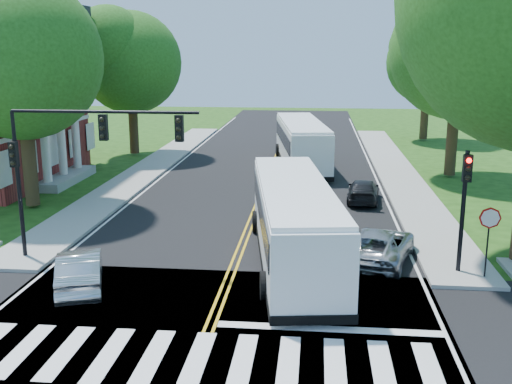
# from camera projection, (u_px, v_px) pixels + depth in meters

# --- Properties ---
(ground) EXTENTS (140.00, 140.00, 0.00)m
(ground) POSITION_uv_depth(u_px,v_px,m) (201.00, 350.00, 16.22)
(ground) COLOR #1B3F0F
(ground) RESTS_ON ground
(road) EXTENTS (14.00, 96.00, 0.01)m
(road) POSITION_uv_depth(u_px,v_px,m) (262.00, 194.00, 33.64)
(road) COLOR black
(road) RESTS_ON ground
(cross_road) EXTENTS (60.00, 12.00, 0.01)m
(cross_road) POSITION_uv_depth(u_px,v_px,m) (201.00, 350.00, 16.22)
(cross_road) COLOR black
(cross_road) RESTS_ON ground
(center_line) EXTENTS (0.36, 70.00, 0.01)m
(center_line) POSITION_uv_depth(u_px,v_px,m) (268.00, 179.00, 37.51)
(center_line) COLOR gold
(center_line) RESTS_ON road
(edge_line_w) EXTENTS (0.12, 70.00, 0.01)m
(edge_line_w) POSITION_uv_depth(u_px,v_px,m) (162.00, 177.00, 38.18)
(edge_line_w) COLOR silver
(edge_line_w) RESTS_ON road
(edge_line_e) EXTENTS (0.12, 70.00, 0.01)m
(edge_line_e) POSITION_uv_depth(u_px,v_px,m) (378.00, 182.00, 36.84)
(edge_line_e) COLOR silver
(edge_line_e) RESTS_ON road
(crosswalk) EXTENTS (12.60, 3.00, 0.01)m
(crosswalk) POSITION_uv_depth(u_px,v_px,m) (197.00, 359.00, 15.74)
(crosswalk) COLOR silver
(crosswalk) RESTS_ON road
(stop_bar) EXTENTS (6.60, 0.40, 0.01)m
(stop_bar) POSITION_uv_depth(u_px,v_px,m) (330.00, 329.00, 17.42)
(stop_bar) COLOR silver
(stop_bar) RESTS_ON road
(sidewalk_nw) EXTENTS (2.60, 40.00, 0.15)m
(sidewalk_nw) POSITION_uv_depth(u_px,v_px,m) (151.00, 167.00, 41.22)
(sidewalk_nw) COLOR gray
(sidewalk_nw) RESTS_ON ground
(sidewalk_ne) EXTENTS (2.60, 40.00, 0.15)m
(sidewalk_ne) POSITION_uv_depth(u_px,v_px,m) (396.00, 172.00, 39.58)
(sidewalk_ne) COLOR gray
(sidewalk_ne) RESTS_ON ground
(tree_west_near) EXTENTS (8.00, 8.00, 11.40)m
(tree_west_near) POSITION_uv_depth(u_px,v_px,m) (20.00, 58.00, 29.16)
(tree_west_near) COLOR #2F1F13
(tree_west_near) RESTS_ON ground
(tree_west_far) EXTENTS (7.60, 7.60, 10.67)m
(tree_west_far) POSITION_uv_depth(u_px,v_px,m) (131.00, 63.00, 44.72)
(tree_west_far) COLOR #2F1F13
(tree_west_far) RESTS_ON ground
(tree_east_mid) EXTENTS (8.40, 8.40, 11.93)m
(tree_east_mid) POSITION_uv_depth(u_px,v_px,m) (459.00, 51.00, 36.49)
(tree_east_mid) COLOR #2F1F13
(tree_east_mid) RESTS_ON ground
(tree_east_far) EXTENTS (7.20, 7.20, 10.34)m
(tree_east_far) POSITION_uv_depth(u_px,v_px,m) (428.00, 62.00, 52.11)
(tree_east_far) COLOR #2F1F13
(tree_east_far) RESTS_ON ground
(signal_nw) EXTENTS (7.15, 0.46, 5.66)m
(signal_nw) POSITION_uv_depth(u_px,v_px,m) (75.00, 149.00, 22.01)
(signal_nw) COLOR black
(signal_nw) RESTS_ON ground
(signal_ne) EXTENTS (0.30, 0.46, 4.40)m
(signal_ne) POSITION_uv_depth(u_px,v_px,m) (465.00, 195.00, 20.96)
(signal_ne) COLOR black
(signal_ne) RESTS_ON ground
(stop_sign) EXTENTS (0.76, 0.08, 2.53)m
(stop_sign) POSITION_uv_depth(u_px,v_px,m) (489.00, 225.00, 20.65)
(stop_sign) COLOR black
(stop_sign) RESTS_ON ground
(bus_lead) EXTENTS (4.21, 12.08, 3.06)m
(bus_lead) POSITION_uv_depth(u_px,v_px,m) (294.00, 221.00, 22.67)
(bus_lead) COLOR white
(bus_lead) RESTS_ON road
(bus_follow) EXTENTS (4.30, 12.38, 3.14)m
(bus_follow) POSITION_uv_depth(u_px,v_px,m) (301.00, 143.00, 41.47)
(bus_follow) COLOR white
(bus_follow) RESTS_ON road
(hatchback) EXTENTS (2.69, 4.27, 1.33)m
(hatchback) POSITION_uv_depth(u_px,v_px,m) (80.00, 270.00, 20.28)
(hatchback) COLOR #B0B3B8
(hatchback) RESTS_ON road
(suv) EXTENTS (3.35, 5.02, 1.28)m
(suv) POSITION_uv_depth(u_px,v_px,m) (380.00, 245.00, 22.88)
(suv) COLOR #A7A9AE
(suv) RESTS_ON road
(dark_sedan) EXTENTS (2.04, 4.16, 1.16)m
(dark_sedan) POSITION_uv_depth(u_px,v_px,m) (363.00, 191.00, 31.97)
(dark_sedan) COLOR black
(dark_sedan) RESTS_ON road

